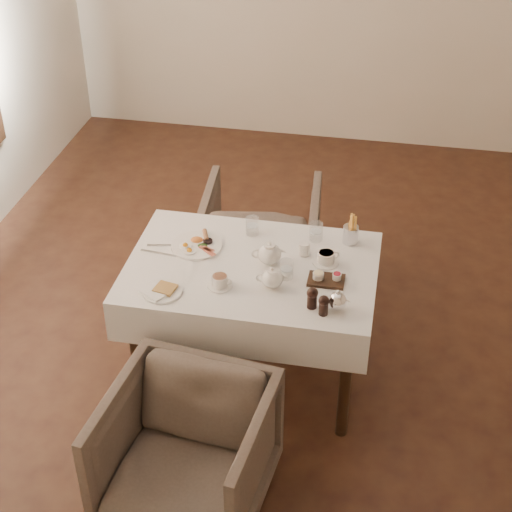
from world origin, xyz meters
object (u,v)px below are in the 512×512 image
at_px(teapot_centre, 269,252).
at_px(armchair_near, 187,454).
at_px(armchair_far, 261,237).
at_px(table, 251,284).
at_px(breakfast_plate, 197,245).

bearing_deg(teapot_centre, armchair_near, -116.93).
bearing_deg(armchair_far, teapot_centre, 98.72).
distance_m(table, teapot_centre, 0.21).
bearing_deg(armchair_near, breakfast_plate, 107.76).
relative_size(armchair_near, teapot_centre, 4.29).
bearing_deg(teapot_centre, armchair_far, 88.55).
height_order(armchair_far, teapot_centre, teapot_centre).
height_order(armchair_near, armchair_far, armchair_far).
bearing_deg(breakfast_plate, table, -16.83).
bearing_deg(armchair_near, teapot_centre, 84.65).
xyz_separation_m(armchair_far, teapot_centre, (0.20, -0.86, 0.49)).
relative_size(table, breakfast_plate, 4.72).
relative_size(table, armchair_near, 1.76).
distance_m(breakfast_plate, teapot_centre, 0.42).
relative_size(breakfast_plate, teapot_centre, 1.60).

